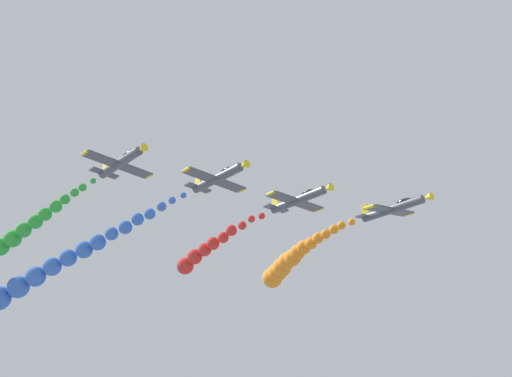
{
  "coord_description": "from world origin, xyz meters",
  "views": [
    {
      "loc": [
        43.77,
        46.74,
        64.65
      ],
      "look_at": [
        0.0,
        0.0,
        94.14
      ],
      "focal_mm": 38.45,
      "sensor_mm": 36.0,
      "label": 1
    }
  ],
  "objects": [
    {
      "name": "smoke_trail_left_inner",
      "position": [
        -4.3,
        -16.17,
        90.5
      ],
      "size": [
        3.16,
        17.44,
        5.97
      ],
      "color": "red"
    },
    {
      "name": "smoke_trail_right_inner",
      "position": [
        11.84,
        -32.49,
        88.12
      ],
      "size": [
        14.14,
        31.81,
        13.27
      ],
      "color": "blue"
    },
    {
      "name": "airplane_right_inner",
      "position": [
        4.23,
        -2.63,
        95.18
      ],
      "size": [
        9.56,
        10.35,
        2.32
      ],
      "rotation": [
        0.0,
        0.01,
        0.0
      ],
      "color": "#474C56"
    },
    {
      "name": "smoke_trail_left_outer",
      "position": [
        17.23,
        -34.11,
        92.36
      ],
      "size": [
        6.64,
        24.06,
        8.55
      ],
      "color": "green"
    },
    {
      "name": "airplane_left_outer",
      "position": [
        14.18,
        -9.95,
        96.65
      ],
      "size": [
        9.56,
        10.35,
        2.32
      ],
      "rotation": [
        0.0,
        -0.01,
        0.0
      ],
      "color": "#474C56"
    },
    {
      "name": "airplane_left_inner",
      "position": [
        -5.09,
        2.72,
        93.23
      ],
      "size": [
        9.57,
        10.35,
        2.34
      ],
      "rotation": [
        0.0,
        0.04,
        0.0
      ],
      "color": "#474C56"
    },
    {
      "name": "smoke_trail_lead",
      "position": [
        -16.88,
        -10.87,
        90.06
      ],
      "size": [
        6.79,
        22.2,
        5.24
      ],
      "color": "orange"
    },
    {
      "name": "airplane_lead",
      "position": [
        -13.93,
        11.16,
        91.93
      ],
      "size": [
        9.48,
        10.35,
        2.83
      ],
      "rotation": [
        0.0,
        0.17,
        0.0
      ],
      "color": "#474C56"
    }
  ]
}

